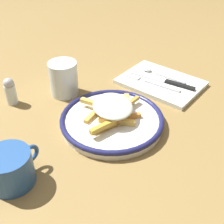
{
  "coord_description": "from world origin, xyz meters",
  "views": [
    {
      "loc": [
        -0.44,
        -0.37,
        0.46
      ],
      "look_at": [
        0.0,
        0.0,
        0.04
      ],
      "focal_mm": 47.58,
      "sensor_mm": 36.0,
      "label": 1
    }
  ],
  "objects_px": {
    "fork": "(152,83)",
    "spoon": "(156,73)",
    "knife": "(167,82)",
    "napkin": "(161,83)",
    "fries_heap": "(112,109)",
    "water_glass": "(64,78)",
    "salt_shaker": "(10,91)",
    "coffee_mug": "(10,168)",
    "plate": "(112,120)"
  },
  "relations": [
    {
      "from": "salt_shaker",
      "to": "knife",
      "type": "bearing_deg",
      "value": -38.33
    },
    {
      "from": "plate",
      "to": "fries_heap",
      "type": "xyz_separation_m",
      "value": [
        0.01,
        0.01,
        0.03
      ]
    },
    {
      "from": "fries_heap",
      "to": "fork",
      "type": "distance_m",
      "value": 0.21
    },
    {
      "from": "plate",
      "to": "salt_shaker",
      "type": "bearing_deg",
      "value": 110.68
    },
    {
      "from": "water_glass",
      "to": "fries_heap",
      "type": "bearing_deg",
      "value": -95.3
    },
    {
      "from": "knife",
      "to": "water_glass",
      "type": "bearing_deg",
      "value": 137.55
    },
    {
      "from": "fries_heap",
      "to": "fork",
      "type": "bearing_deg",
      "value": 5.71
    },
    {
      "from": "napkin",
      "to": "salt_shaker",
      "type": "height_order",
      "value": "salt_shaker"
    },
    {
      "from": "water_glass",
      "to": "fork",
      "type": "bearing_deg",
      "value": -42.17
    },
    {
      "from": "fork",
      "to": "salt_shaker",
      "type": "height_order",
      "value": "salt_shaker"
    },
    {
      "from": "fork",
      "to": "knife",
      "type": "bearing_deg",
      "value": -44.06
    },
    {
      "from": "fork",
      "to": "spoon",
      "type": "bearing_deg",
      "value": 22.29
    },
    {
      "from": "coffee_mug",
      "to": "plate",
      "type": "bearing_deg",
      "value": -7.3
    },
    {
      "from": "fries_heap",
      "to": "napkin",
      "type": "relative_size",
      "value": 0.81
    },
    {
      "from": "knife",
      "to": "water_glass",
      "type": "distance_m",
      "value": 0.3
    },
    {
      "from": "knife",
      "to": "spoon",
      "type": "xyz_separation_m",
      "value": [
        0.02,
        0.05,
        0.0
      ]
    },
    {
      "from": "plate",
      "to": "spoon",
      "type": "xyz_separation_m",
      "value": [
        0.27,
        0.05,
        0.0
      ]
    },
    {
      "from": "salt_shaker",
      "to": "fries_heap",
      "type": "bearing_deg",
      "value": -67.7
    },
    {
      "from": "plate",
      "to": "coffee_mug",
      "type": "bearing_deg",
      "value": 172.7
    },
    {
      "from": "knife",
      "to": "coffee_mug",
      "type": "xyz_separation_m",
      "value": [
        -0.51,
        0.04,
        0.02
      ]
    },
    {
      "from": "knife",
      "to": "fork",
      "type": "bearing_deg",
      "value": 135.94
    },
    {
      "from": "napkin",
      "to": "salt_shaker",
      "type": "xyz_separation_m",
      "value": [
        -0.35,
        0.26,
        0.03
      ]
    },
    {
      "from": "fries_heap",
      "to": "water_glass",
      "type": "height_order",
      "value": "water_glass"
    },
    {
      "from": "plate",
      "to": "coffee_mug",
      "type": "relative_size",
      "value": 2.23
    },
    {
      "from": "fork",
      "to": "knife",
      "type": "relative_size",
      "value": 0.84
    },
    {
      "from": "fork",
      "to": "spoon",
      "type": "height_order",
      "value": "spoon"
    },
    {
      "from": "napkin",
      "to": "spoon",
      "type": "relative_size",
      "value": 1.53
    },
    {
      "from": "water_glass",
      "to": "coffee_mug",
      "type": "relative_size",
      "value": 0.84
    },
    {
      "from": "water_glass",
      "to": "salt_shaker",
      "type": "relative_size",
      "value": 1.26
    },
    {
      "from": "fork",
      "to": "water_glass",
      "type": "distance_m",
      "value": 0.26
    },
    {
      "from": "spoon",
      "to": "fork",
      "type": "bearing_deg",
      "value": -157.71
    },
    {
      "from": "spoon",
      "to": "water_glass",
      "type": "height_order",
      "value": "water_glass"
    },
    {
      "from": "fork",
      "to": "water_glass",
      "type": "relative_size",
      "value": 1.83
    },
    {
      "from": "fries_heap",
      "to": "spoon",
      "type": "relative_size",
      "value": 1.23
    },
    {
      "from": "water_glass",
      "to": "salt_shaker",
      "type": "bearing_deg",
      "value": 150.16
    },
    {
      "from": "plate",
      "to": "coffee_mug",
      "type": "height_order",
      "value": "coffee_mug"
    },
    {
      "from": "spoon",
      "to": "coffee_mug",
      "type": "relative_size",
      "value": 1.33
    },
    {
      "from": "plate",
      "to": "knife",
      "type": "bearing_deg",
      "value": -1.12
    },
    {
      "from": "napkin",
      "to": "water_glass",
      "type": "distance_m",
      "value": 0.29
    },
    {
      "from": "water_glass",
      "to": "knife",
      "type": "bearing_deg",
      "value": -42.45
    },
    {
      "from": "napkin",
      "to": "knife",
      "type": "distance_m",
      "value": 0.02
    },
    {
      "from": "plate",
      "to": "coffee_mug",
      "type": "distance_m",
      "value": 0.27
    },
    {
      "from": "coffee_mug",
      "to": "fries_heap",
      "type": "bearing_deg",
      "value": -6.03
    },
    {
      "from": "fries_heap",
      "to": "coffee_mug",
      "type": "distance_m",
      "value": 0.27
    },
    {
      "from": "spoon",
      "to": "coffee_mug",
      "type": "bearing_deg",
      "value": -178.41
    },
    {
      "from": "coffee_mug",
      "to": "fork",
      "type": "bearing_deg",
      "value": -0.94
    },
    {
      "from": "knife",
      "to": "napkin",
      "type": "bearing_deg",
      "value": 98.07
    },
    {
      "from": "plate",
      "to": "napkin",
      "type": "distance_m",
      "value": 0.24
    },
    {
      "from": "spoon",
      "to": "salt_shaker",
      "type": "xyz_separation_m",
      "value": [
        -0.37,
        0.22,
        0.02
      ]
    },
    {
      "from": "knife",
      "to": "coffee_mug",
      "type": "height_order",
      "value": "coffee_mug"
    }
  ]
}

